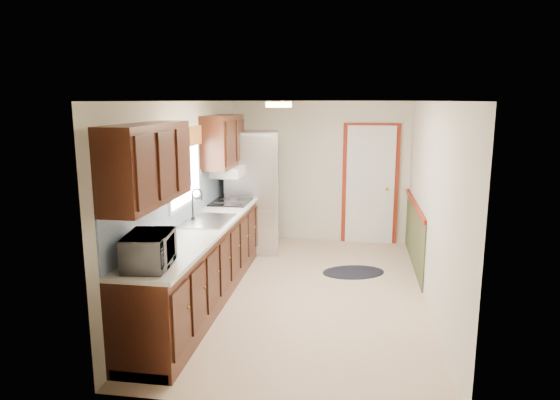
% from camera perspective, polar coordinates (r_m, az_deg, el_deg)
% --- Properties ---
extents(room_shell, '(3.20, 5.20, 2.52)m').
position_cam_1_polar(room_shell, '(6.14, 2.92, -0.03)').
color(room_shell, beige).
rests_on(room_shell, ground).
extents(kitchen_run, '(0.63, 4.00, 2.20)m').
position_cam_1_polar(kitchen_run, '(6.20, -8.86, -3.75)').
color(kitchen_run, black).
rests_on(kitchen_run, ground).
extents(back_wall_trim, '(1.12, 2.30, 2.08)m').
position_cam_1_polar(back_wall_trim, '(8.35, 11.26, 0.62)').
color(back_wall_trim, maroon).
rests_on(back_wall_trim, ground).
extents(ceiling_fixture, '(0.30, 0.30, 0.06)m').
position_cam_1_polar(ceiling_fixture, '(5.86, -0.14, 10.85)').
color(ceiling_fixture, '#FFD88C').
rests_on(ceiling_fixture, room_shell).
extents(microwave, '(0.39, 0.60, 0.38)m').
position_cam_1_polar(microwave, '(4.61, -14.77, -5.18)').
color(microwave, white).
rests_on(microwave, kitchen_run).
extents(refrigerator, '(0.89, 0.85, 1.93)m').
position_cam_1_polar(refrigerator, '(8.04, -3.07, 0.97)').
color(refrigerator, '#B7B7BC').
rests_on(refrigerator, ground).
extents(rug, '(1.02, 0.82, 0.01)m').
position_cam_1_polar(rug, '(7.25, 8.39, -8.16)').
color(rug, black).
rests_on(rug, ground).
extents(cooktop, '(0.54, 0.64, 0.02)m').
position_cam_1_polar(cooktop, '(7.32, -5.64, -0.22)').
color(cooktop, black).
rests_on(cooktop, kitchen_run).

